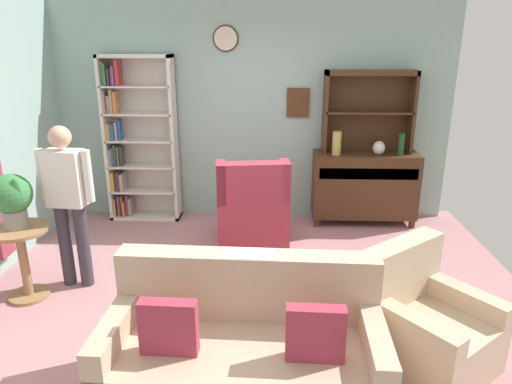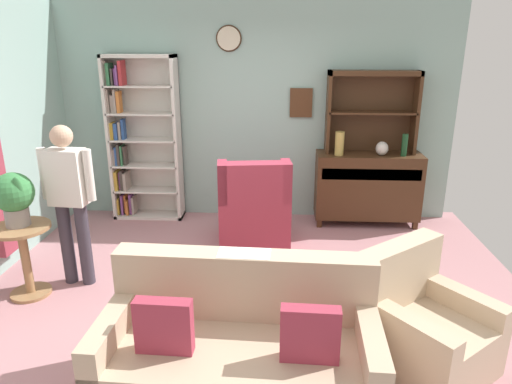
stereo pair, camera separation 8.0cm
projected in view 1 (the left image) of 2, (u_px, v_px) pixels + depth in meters
ground_plane at (245, 295)px, 4.36m from camera, size 5.40×4.60×0.02m
wall_back at (253, 110)px, 5.93m from camera, size 5.00×0.09×2.80m
area_rug at (265, 312)px, 4.07m from camera, size 2.20×1.68×0.01m
bookshelf at (136, 140)px, 5.92m from camera, size 0.90×0.30×2.10m
sideboard at (364, 185)px, 5.91m from camera, size 1.30×0.45×0.92m
sideboard_hutch at (369, 100)px, 5.68m from camera, size 1.10×0.26×1.00m
vase_tall at (337, 143)px, 5.67m from camera, size 0.11×0.11×0.29m
vase_round at (379, 148)px, 5.69m from camera, size 0.15×0.15×0.17m
bottle_wine at (401, 144)px, 5.64m from camera, size 0.07×0.07×0.27m
couch_floral at (244, 352)px, 3.08m from camera, size 1.83×0.92×0.90m
armchair_floral at (426, 327)px, 3.38m from camera, size 1.07×1.08×0.88m
wingback_chair at (252, 215)px, 5.25m from camera, size 0.87×0.88×1.05m
plant_stand at (23, 255)px, 4.19m from camera, size 0.52×0.52×0.69m
potted_plant_large at (11, 197)px, 4.04m from camera, size 0.35×0.35×0.49m
person_reading at (68, 196)px, 4.27m from camera, size 0.52×0.23×1.56m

